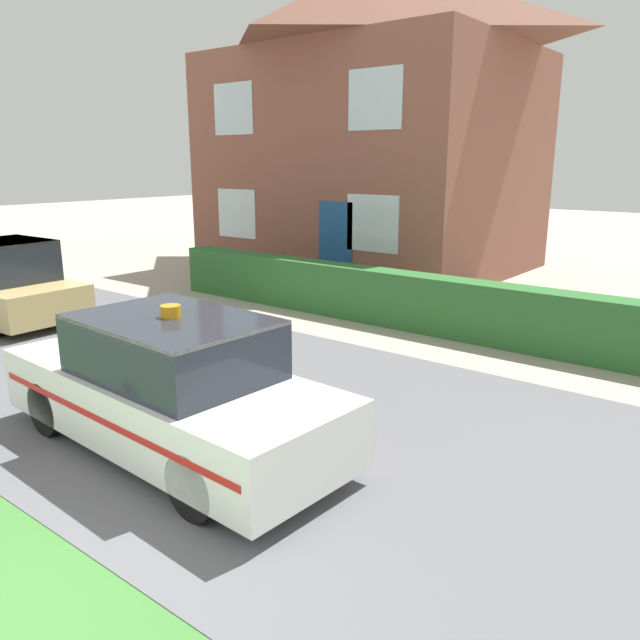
{
  "coord_description": "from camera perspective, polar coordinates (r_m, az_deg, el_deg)",
  "views": [
    {
      "loc": [
        4.09,
        -0.91,
        3.06
      ],
      "look_at": [
        -0.76,
        5.22,
        1.05
      ],
      "focal_mm": 35.0,
      "sensor_mm": 36.0,
      "label": 1
    }
  ],
  "objects": [
    {
      "name": "road_strip",
      "position": [
        7.36,
        0.63,
        -10.1
      ],
      "size": [
        28.0,
        6.09,
        0.01
      ],
      "primitive_type": "cube",
      "color": "#5B5B60",
      "rests_on": "ground"
    },
    {
      "name": "garden_hedge",
      "position": [
        11.45,
        10.5,
        1.36
      ],
      "size": [
        12.81,
        0.56,
        1.03
      ],
      "primitive_type": "cube",
      "color": "#2D662D",
      "rests_on": "ground"
    },
    {
      "name": "police_car",
      "position": [
        6.87,
        -13.56,
        -6.02
      ],
      "size": [
        4.35,
        1.79,
        1.61
      ],
      "rotation": [
        0.0,
        0.0,
        3.1
      ],
      "color": "black",
      "rests_on": "road_strip"
    },
    {
      "name": "neighbour_car_near",
      "position": [
        13.65,
        -27.2,
        2.87
      ],
      "size": [
        3.92,
        1.81,
        1.56
      ],
      "rotation": [
        0.0,
        0.0,
        3.18
      ],
      "color": "black",
      "rests_on": "road_strip"
    },
    {
      "name": "house_left",
      "position": [
        18.42,
        4.96,
        17.91
      ],
      "size": [
        8.43,
        6.92,
        8.21
      ],
      "color": "brown",
      "rests_on": "ground"
    }
  ]
}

